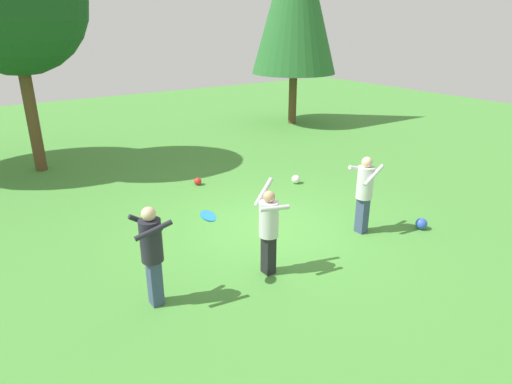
{
  "coord_description": "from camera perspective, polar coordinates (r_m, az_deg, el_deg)",
  "views": [
    {
      "loc": [
        -5.16,
        -7.11,
        4.23
      ],
      "look_at": [
        -0.53,
        -0.31,
        1.05
      ],
      "focal_mm": 31.16,
      "sensor_mm": 36.0,
      "label": 1
    }
  ],
  "objects": [
    {
      "name": "ball_red",
      "position": [
        12.31,
        -7.48,
        1.38
      ],
      "size": [
        0.21,
        0.21,
        0.21
      ],
      "primitive_type": "sphere",
      "color": "red",
      "rests_on": "ground_plane"
    },
    {
      "name": "tree_left",
      "position": [
        14.39,
        -28.93,
        20.67
      ],
      "size": [
        3.92,
        3.92,
        6.69
      ],
      "color": "brown",
      "rests_on": "ground_plane"
    },
    {
      "name": "person_bystander",
      "position": [
        9.44,
        13.77,
        0.42
      ],
      "size": [
        0.58,
        0.49,
        1.67
      ],
      "rotation": [
        0.0,
        0.0,
        -3.13
      ],
      "color": "#38476B",
      "rests_on": "ground_plane"
    },
    {
      "name": "person_catcher",
      "position": [
        7.0,
        -13.24,
        -7.05
      ],
      "size": [
        0.59,
        0.52,
        1.68
      ],
      "rotation": [
        0.0,
        0.0,
        -0.08
      ],
      "color": "#38476B",
      "rests_on": "ground_plane"
    },
    {
      "name": "ground_plane",
      "position": [
        9.75,
        1.57,
        -4.58
      ],
      "size": [
        40.0,
        40.0,
        0.0
      ],
      "primitive_type": "plane",
      "color": "#478C38"
    },
    {
      "name": "frisbee",
      "position": [
        7.13,
        -6.14,
        -3.08
      ],
      "size": [
        0.36,
        0.36,
        0.13
      ],
      "color": "#2393D1"
    },
    {
      "name": "ball_white",
      "position": [
        12.37,
        5.14,
        1.64
      ],
      "size": [
        0.24,
        0.24,
        0.24
      ],
      "primitive_type": "sphere",
      "color": "white",
      "rests_on": "ground_plane"
    },
    {
      "name": "ball_blue",
      "position": [
        10.28,
        20.46,
        -3.83
      ],
      "size": [
        0.25,
        0.25,
        0.25
      ],
      "primitive_type": "sphere",
      "color": "blue",
      "rests_on": "ground_plane"
    },
    {
      "name": "person_thrower",
      "position": [
        7.68,
        1.65,
        -4.31
      ],
      "size": [
        0.55,
        0.54,
        1.73
      ],
      "rotation": [
        0.0,
        0.0,
        2.99
      ],
      "color": "black",
      "rests_on": "ground_plane"
    }
  ]
}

